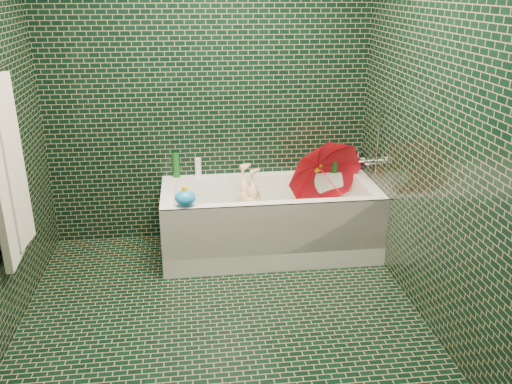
{
  "coord_description": "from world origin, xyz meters",
  "views": [
    {
      "loc": [
        -0.16,
        -2.92,
        2.05
      ],
      "look_at": [
        0.31,
        0.82,
        0.59
      ],
      "focal_mm": 38.0,
      "sensor_mm": 36.0,
      "label": 1
    }
  ],
  "objects": [
    {
      "name": "towel",
      "position": [
        -1.24,
        0.24,
        1.03
      ],
      "size": [
        0.08,
        0.44,
        1.12
      ],
      "color": "#B9B3AB",
      "rests_on": "towel_rail"
    },
    {
      "name": "wall_back",
      "position": [
        0.0,
        1.4,
        1.25
      ],
      "size": [
        2.8,
        0.0,
        2.8
      ],
      "primitive_type": "plane",
      "rotation": [
        1.57,
        0.0,
        0.0
      ],
      "color": "black",
      "rests_on": "floor"
    },
    {
      "name": "rubber_duck",
      "position": [
        0.89,
        1.32,
        0.59
      ],
      "size": [
        0.12,
        0.09,
        0.09
      ],
      "rotation": [
        0.0,
        0.0,
        -0.32
      ],
      "color": "yellow",
      "rests_on": "bathtub"
    },
    {
      "name": "bathtub",
      "position": [
        0.45,
        1.01,
        0.21
      ],
      "size": [
        1.7,
        0.75,
        0.55
      ],
      "color": "white",
      "rests_on": "floor"
    },
    {
      "name": "wall_front",
      "position": [
        0.0,
        -1.4,
        1.25
      ],
      "size": [
        2.8,
        0.0,
        2.8
      ],
      "primitive_type": "plane",
      "rotation": [
        -1.57,
        0.0,
        0.0
      ],
      "color": "black",
      "rests_on": "floor"
    },
    {
      "name": "bottle_left_short",
      "position": [
        -0.1,
        1.36,
        0.63
      ],
      "size": [
        0.06,
        0.06,
        0.16
      ],
      "primitive_type": "cylinder",
      "rotation": [
        0.0,
        0.0,
        -0.18
      ],
      "color": "white",
      "rests_on": "bathtub"
    },
    {
      "name": "bath_toy",
      "position": [
        -0.21,
        0.71,
        0.62
      ],
      "size": [
        0.17,
        0.15,
        0.15
      ],
      "rotation": [
        0.0,
        0.0,
        -0.21
      ],
      "color": "#187DE0",
      "rests_on": "bathtub"
    },
    {
      "name": "soap_bottle_b",
      "position": [
        1.25,
        1.36,
        0.55
      ],
      "size": [
        0.11,
        0.11,
        0.21
      ],
      "primitive_type": "imported",
      "rotation": [
        0.0,
        0.0,
        -0.16
      ],
      "color": "#452078",
      "rests_on": "bathtub"
    },
    {
      "name": "umbrella",
      "position": [
        0.96,
        1.07,
        0.55
      ],
      "size": [
        0.92,
        0.83,
        0.92
      ],
      "primitive_type": "imported",
      "rotation": [
        0.32,
        -0.5,
        0.1
      ],
      "color": "red",
      "rests_on": "bathtub"
    },
    {
      "name": "bottle_right_tall",
      "position": [
        1.05,
        1.32,
        0.67
      ],
      "size": [
        0.07,
        0.07,
        0.24
      ],
      "primitive_type": "cylinder",
      "rotation": [
        0.0,
        0.0,
        -0.38
      ],
      "color": "#154A1A",
      "rests_on": "bathtub"
    },
    {
      "name": "soap_bottle_a",
      "position": [
        1.23,
        1.36,
        0.55
      ],
      "size": [
        0.12,
        0.12,
        0.24
      ],
      "primitive_type": "imported",
      "rotation": [
        0.0,
        0.0,
        -0.32
      ],
      "color": "white",
      "rests_on": "bathtub"
    },
    {
      "name": "bottle_right_pump",
      "position": [
        1.25,
        1.34,
        0.64
      ],
      "size": [
        0.07,
        0.07,
        0.18
      ],
      "primitive_type": "cylinder",
      "rotation": [
        0.0,
        0.0,
        0.38
      ],
      "color": "silver",
      "rests_on": "bathtub"
    },
    {
      "name": "water",
      "position": [
        0.45,
        1.02,
        0.3
      ],
      "size": [
        1.48,
        0.53,
        0.0
      ],
      "primitive_type": "cube",
      "color": "silver",
      "rests_on": "bathtub"
    },
    {
      "name": "floor",
      "position": [
        0.0,
        0.0,
        0.0
      ],
      "size": [
        2.8,
        2.8,
        0.0
      ],
      "primitive_type": "plane",
      "color": "black",
      "rests_on": "ground"
    },
    {
      "name": "child",
      "position": [
        0.31,
        1.04,
        0.31
      ],
      "size": [
        0.88,
        0.56,
        0.23
      ],
      "primitive_type": "imported",
      "rotation": [
        -1.53,
        0.0,
        -1.22
      ],
      "color": "#DBAC89",
      "rests_on": "bathtub"
    },
    {
      "name": "wall_right",
      "position": [
        1.3,
        0.0,
        1.25
      ],
      "size": [
        0.0,
        2.8,
        2.8
      ],
      "primitive_type": "plane",
      "rotation": [
        1.57,
        0.0,
        -1.57
      ],
      "color": "black",
      "rests_on": "floor"
    },
    {
      "name": "faucet",
      "position": [
        1.26,
        1.02,
        0.77
      ],
      "size": [
        0.18,
        0.19,
        0.55
      ],
      "color": "silver",
      "rests_on": "wall_right"
    },
    {
      "name": "bottle_left_tall",
      "position": [
        -0.28,
        1.37,
        0.65
      ],
      "size": [
        0.06,
        0.06,
        0.2
      ],
      "primitive_type": "cylinder",
      "rotation": [
        0.0,
        0.0,
        0.05
      ],
      "color": "#154A1A",
      "rests_on": "bathtub"
    },
    {
      "name": "bath_mat",
      "position": [
        0.45,
        1.02,
        0.16
      ],
      "size": [
        1.35,
        0.47,
        0.01
      ],
      "primitive_type": "cube",
      "color": "green",
      "rests_on": "bathtub"
    },
    {
      "name": "soap_bottle_c",
      "position": [
        1.15,
        1.34,
        0.55
      ],
      "size": [
        0.16,
        0.16,
        0.18
      ],
      "primitive_type": "imported",
      "rotation": [
        0.0,
        0.0,
        -0.17
      ],
      "color": "#154A1A",
      "rests_on": "bathtub"
    }
  ]
}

